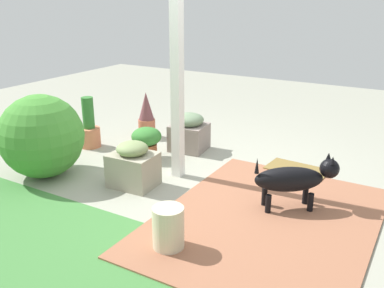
{
  "coord_description": "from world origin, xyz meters",
  "views": [
    {
      "loc": [
        -2.05,
        3.68,
        1.92
      ],
      "look_at": [
        0.12,
        -0.02,
        0.41
      ],
      "focal_mm": 40.28,
      "sensor_mm": 36.0,
      "label": 1
    }
  ],
  "objects": [
    {
      "name": "brick_path",
      "position": [
        -0.9,
        0.42,
        0.01
      ],
      "size": [
        1.8,
        2.4,
        0.02
      ],
      "primitive_type": "cube",
      "color": "#9A6145",
      "rests_on": "ground"
    },
    {
      "name": "doormat",
      "position": [
        -0.79,
        -0.84,
        0.01
      ],
      "size": [
        0.7,
        0.43,
        0.03
      ],
      "primitive_type": "cube",
      "rotation": [
        0.0,
        0.0,
        -0.07
      ],
      "color": "olive",
      "rests_on": "ground"
    },
    {
      "name": "porch_pillar",
      "position": [
        0.32,
        -0.06,
        1.25
      ],
      "size": [
        0.11,
        0.11,
        2.5
      ],
      "primitive_type": "cube",
      "color": "white",
      "rests_on": "ground"
    },
    {
      "name": "ground_plane",
      "position": [
        0.0,
        0.0,
        0.0
      ],
      "size": [
        12.0,
        12.0,
        0.0
      ],
      "primitive_type": "plane",
      "color": "#9B9C8A"
    },
    {
      "name": "terracotta_pot_spiky",
      "position": [
        1.42,
        -0.99,
        0.3
      ],
      "size": [
        0.24,
        0.24,
        0.64
      ],
      "color": "#B15F43",
      "rests_on": "ground"
    },
    {
      "name": "stone_planter_mid",
      "position": [
        0.58,
        0.41,
        0.23
      ],
      "size": [
        0.48,
        0.4,
        0.49
      ],
      "color": "#9D9780",
      "rests_on": "ground"
    },
    {
      "name": "stone_planter_nearest",
      "position": [
        0.64,
        -0.84,
        0.23
      ],
      "size": [
        0.48,
        0.46,
        0.49
      ],
      "color": "gray",
      "rests_on": "ground"
    },
    {
      "name": "ceramic_urn",
      "position": [
        -0.39,
        1.22,
        0.18
      ],
      "size": [
        0.25,
        0.25,
        0.36
      ],
      "primitive_type": "cylinder",
      "color": "beige",
      "rests_on": "ground"
    },
    {
      "name": "round_shrub",
      "position": [
        1.59,
        0.69,
        0.46
      ],
      "size": [
        0.91,
        0.91,
        0.91
      ],
      "primitive_type": "sphere",
      "color": "#428C33",
      "rests_on": "ground"
    },
    {
      "name": "terracotta_pot_broad",
      "position": [
        0.93,
        -0.31,
        0.23
      ],
      "size": [
        0.37,
        0.37,
        0.39
      ],
      "color": "#9D502E",
      "rests_on": "ground"
    },
    {
      "name": "dog",
      "position": [
        -1.03,
        0.08,
        0.31
      ],
      "size": [
        0.72,
        0.57,
        0.54
      ],
      "color": "black",
      "rests_on": "ground"
    },
    {
      "name": "terracotta_pot_tall",
      "position": [
        1.83,
        -0.28,
        0.24
      ],
      "size": [
        0.27,
        0.27,
        0.67
      ],
      "color": "#CA7351",
      "rests_on": "ground"
    }
  ]
}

